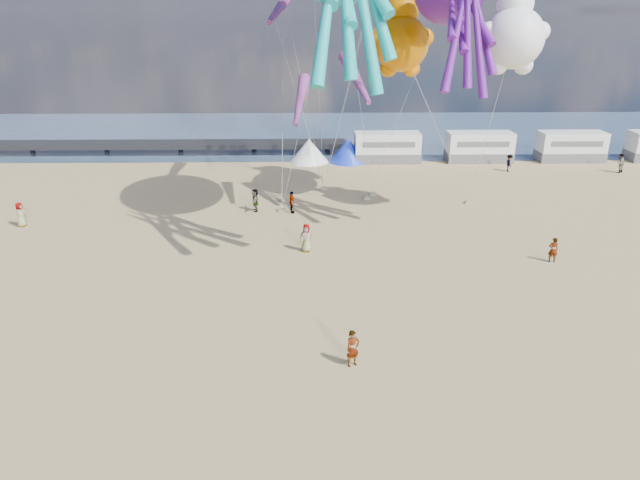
{
  "coord_description": "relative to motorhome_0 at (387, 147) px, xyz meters",
  "views": [
    {
      "loc": [
        -1.99,
        -17.48,
        14.52
      ],
      "look_at": [
        -1.54,
        6.0,
        5.03
      ],
      "focal_mm": 32.0,
      "sensor_mm": 36.0,
      "label": 1
    }
  ],
  "objects": [
    {
      "name": "beachgoer_2",
      "position": [
        11.32,
        -4.11,
        -0.67
      ],
      "size": [
        0.66,
        0.83,
        1.65
      ],
      "primitive_type": "imported",
      "rotation": [
        0.0,
        0.0,
        1.53
      ],
      "color": "#7F6659",
      "rests_on": "ground"
    },
    {
      "name": "kite_teddy_orange",
      "position": [
        -0.78,
        -10.89,
        10.6
      ],
      "size": [
        5.9,
        5.65,
        7.29
      ],
      "primitive_type": null,
      "rotation": [
        0.0,
        0.0,
        -0.17
      ],
      "color": "orange"
    },
    {
      "name": "motorhome_1",
      "position": [
        9.5,
        0.0,
        0.0
      ],
      "size": [
        6.6,
        2.5,
        3.0
      ],
      "primitive_type": "cube",
      "color": "silver",
      "rests_on": "ground"
    },
    {
      "name": "windsock_left",
      "position": [
        -9.82,
        -11.9,
        13.54
      ],
      "size": [
        2.92,
        7.7,
        7.66
      ],
      "primitive_type": null,
      "rotation": [
        0.0,
        0.0,
        -0.24
      ],
      "color": "red"
    },
    {
      "name": "water",
      "position": [
        -6.0,
        15.0,
        -1.48
      ],
      "size": [
        120.0,
        120.0,
        0.0
      ],
      "primitive_type": "plane",
      "color": "#364A67",
      "rests_on": "ground"
    },
    {
      "name": "motorhome_2",
      "position": [
        19.0,
        0.0,
        0.0
      ],
      "size": [
        6.6,
        2.5,
        3.0
      ],
      "primitive_type": "cube",
      "color": "silver",
      "rests_on": "ground"
    },
    {
      "name": "tent_blue",
      "position": [
        -4.0,
        0.0,
        -0.3
      ],
      "size": [
        4.0,
        4.0,
        2.4
      ],
      "primitive_type": "cone",
      "color": "#1933CC",
      "rests_on": "ground"
    },
    {
      "name": "motorhome_0",
      "position": [
        0.0,
        0.0,
        0.0
      ],
      "size": [
        6.6,
        2.5,
        3.0
      ],
      "primitive_type": "cube",
      "color": "silver",
      "rests_on": "ground"
    },
    {
      "name": "sandbag_a",
      "position": [
        -10.13,
        -15.71,
        -1.39
      ],
      "size": [
        0.5,
        0.35,
        0.22
      ],
      "primitive_type": "cube",
      "color": "gray",
      "rests_on": "ground"
    },
    {
      "name": "beachgoer_4",
      "position": [
        -12.19,
        -15.39,
        -0.61
      ],
      "size": [
        0.55,
        1.08,
        1.78
      ],
      "primitive_type": "imported",
      "rotation": [
        0.0,
        0.0,
        4.82
      ],
      "color": "#7F6659",
      "rests_on": "ground"
    },
    {
      "name": "windsock_right",
      "position": [
        -8.63,
        -14.64,
        6.84
      ],
      "size": [
        1.63,
        5.72,
        5.65
      ],
      "primitive_type": null,
      "rotation": [
        0.0,
        0.0,
        -0.13
      ],
      "color": "red"
    },
    {
      "name": "beachgoer_6",
      "position": [
        -28.78,
        -18.45,
        -0.6
      ],
      "size": [
        0.5,
        0.7,
        1.8
      ],
      "primitive_type": "imported",
      "rotation": [
        0.0,
        0.0,
        1.45
      ],
      "color": "#7F6659",
      "rests_on": "ground"
    },
    {
      "name": "pier",
      "position": [
        -34.0,
        4.0,
        -0.5
      ],
      "size": [
        60.0,
        3.0,
        0.5
      ],
      "primitive_type": "cube",
      "color": "black",
      "rests_on": "ground"
    },
    {
      "name": "ground",
      "position": [
        -6.0,
        -40.0,
        -1.5
      ],
      "size": [
        120.0,
        120.0,
        0.0
      ],
      "primitive_type": "plane",
      "color": "tan",
      "rests_on": "ground"
    },
    {
      "name": "sandbag_c",
      "position": [
        4.86,
        -13.84,
        -1.39
      ],
      "size": [
        0.5,
        0.35,
        0.22
      ],
      "primitive_type": "cube",
      "color": "gray",
      "rests_on": "ground"
    },
    {
      "name": "beachgoer_5",
      "position": [
        7.02,
        -25.44,
        -0.69
      ],
      "size": [
        1.55,
        0.7,
        1.61
      ],
      "primitive_type": "imported",
      "rotation": [
        0.0,
        0.0,
        2.99
      ],
      "color": "#7F6659",
      "rests_on": "ground"
    },
    {
      "name": "kite_panda",
      "position": [
        5.4,
        -18.47,
        11.32
      ],
      "size": [
        5.21,
        4.96,
        6.68
      ],
      "primitive_type": null,
      "rotation": [
        0.0,
        0.0,
        0.11
      ],
      "color": "white"
    },
    {
      "name": "windsock_mid",
      "position": [
        -4.62,
        -15.88,
        8.52
      ],
      "size": [
        2.44,
        6.14,
        6.08
      ],
      "primitive_type": null,
      "rotation": [
        0.0,
        0.0,
        0.24
      ],
      "color": "red"
    },
    {
      "name": "standing_person",
      "position": [
        -6.16,
        -36.32,
        -0.63
      ],
      "size": [
        0.75,
        0.65,
        1.73
      ],
      "primitive_type": "imported",
      "rotation": [
        0.0,
        0.0,
        0.45
      ],
      "color": "tan",
      "rests_on": "ground"
    },
    {
      "name": "sandbag_d",
      "position": [
        -2.61,
        -11.48,
        -1.39
      ],
      "size": [
        0.5,
        0.35,
        0.22
      ],
      "primitive_type": "cube",
      "color": "gray",
      "rests_on": "ground"
    },
    {
      "name": "sandbag_e",
      "position": [
        -6.73,
        -9.74,
        -1.39
      ],
      "size": [
        0.5,
        0.35,
        0.22
      ],
      "primitive_type": "cube",
      "color": "gray",
      "rests_on": "ground"
    },
    {
      "name": "beachgoer_3",
      "position": [
        -9.35,
        -15.94,
        -0.64
      ],
      "size": [
        0.77,
        1.18,
        1.72
      ],
      "primitive_type": "imported",
      "rotation": [
        0.0,
        0.0,
        1.7
      ],
      "color": "#7F6659",
      "rests_on": "ground"
    },
    {
      "name": "tent_white",
      "position": [
        -8.0,
        0.0,
        -0.3
      ],
      "size": [
        4.0,
        4.0,
        2.4
      ],
      "primitive_type": "cone",
      "color": "white",
      "rests_on": "ground"
    },
    {
      "name": "sandbag_b",
      "position": [
        -3.24,
        -12.63,
        -1.39
      ],
      "size": [
        0.5,
        0.35,
        0.22
      ],
      "primitive_type": "cube",
      "color": "gray",
      "rests_on": "ground"
    },
    {
      "name": "beachgoer_0",
      "position": [
        -8.21,
        -23.47,
        -0.57
      ],
      "size": [
        0.73,
        0.53,
        1.87
      ],
      "primitive_type": "imported",
      "rotation": [
        0.0,
        0.0,
        6.16
      ],
      "color": "#7F6659",
      "rests_on": "ground"
    },
    {
      "name": "beachgoer_1",
      "position": [
        21.76,
        -4.77,
        -0.57
      ],
      "size": [
        1.09,
        0.99,
        1.86
      ],
      "primitive_type": "imported",
      "rotation": [
        0.0,
        0.0,
        3.72
      ],
      "color": "#7F6659",
      "rests_on": "ground"
    }
  ]
}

